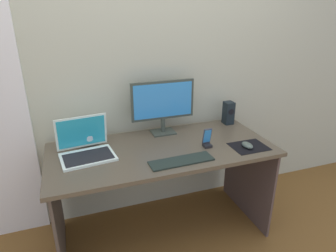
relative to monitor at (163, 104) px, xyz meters
The scene contains 11 objects.
ground_plane 1.01m from the monitor, 109.97° to the right, with size 8.00×8.00×0.00m, color brown.
wall_back 0.34m from the monitor, 119.10° to the left, with size 6.00×0.04×2.50m, color #B6BA9F.
desk 0.47m from the monitor, 109.97° to the right, with size 1.56×0.71×0.73m.
monitor is the anchor object (origin of this frame).
speaker_right 0.60m from the monitor, ahead, with size 0.08×0.09×0.19m.
laptop 0.66m from the monitor, 162.44° to the right, with size 0.37×0.32×0.25m.
fishbowl 0.60m from the monitor, behind, with size 0.17×0.17×0.17m, color silver.
keyboard_external 0.54m from the monitor, 94.34° to the right, with size 0.42×0.12×0.01m, color #1E2923.
mousepad 0.70m from the monitor, 41.52° to the right, with size 0.25×0.20×0.00m, color black.
mouse 0.69m from the monitor, 43.65° to the right, with size 0.06×0.10×0.04m, color #4B584C.
phone_in_dock 0.44m from the monitor, 57.47° to the right, with size 0.06×0.06×0.14m.
Camera 1 is at (-0.57, -1.76, 1.64)m, focal length 31.26 mm.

